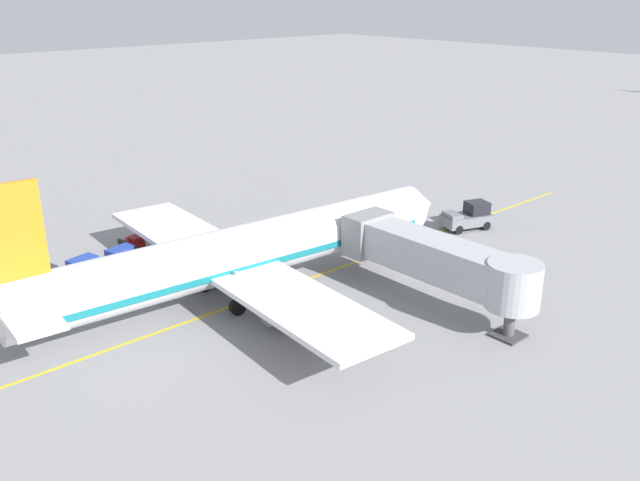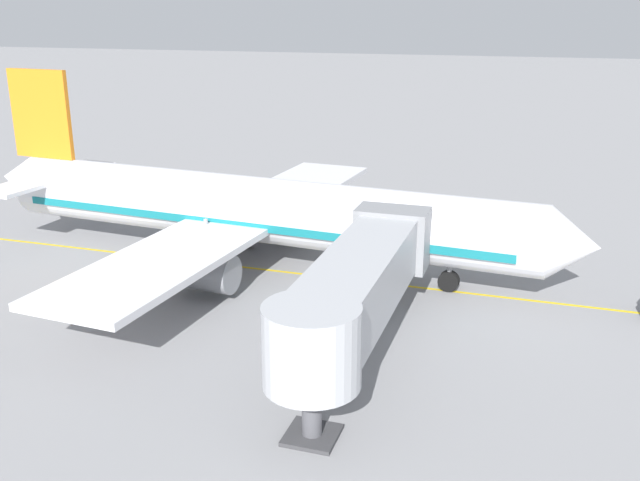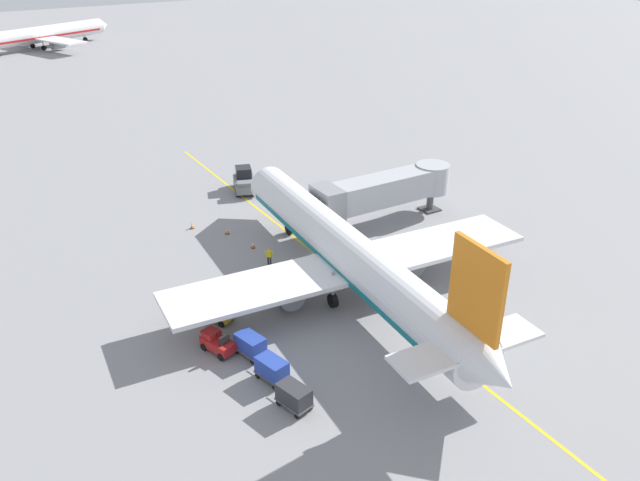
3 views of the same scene
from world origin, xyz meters
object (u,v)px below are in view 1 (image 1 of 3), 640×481
Objects in this scene: baggage_cart_third_in_train at (41,277)px; ground_crew_marshaller at (249,251)px; baggage_tug_lead at (130,247)px; safety_cone_nose_right at (352,217)px; jet_bridge at (437,258)px; baggage_tug_trailing at (179,241)px; baggage_cart_second_in_train at (83,266)px; ground_crew_loader at (285,246)px; ground_crew_wing_walker at (229,260)px; safety_cone_nose_left at (348,231)px; baggage_cart_front at (121,255)px; safety_cone_wing_tip at (322,244)px; parked_airliner at (240,254)px; pushback_tractor at (468,217)px.

ground_crew_marshaller is at bearing 67.49° from baggage_cart_third_in_train.
baggage_tug_lead is 4.67× the size of safety_cone_nose_right.
jet_bridge reaches higher than baggage_tug_trailing.
baggage_cart_second_in_train is at bearing -98.96° from safety_cone_nose_right.
baggage_cart_second_in_train is 1.00× the size of baggage_cart_third_in_train.
baggage_cart_second_in_train is 3.05m from baggage_cart_third_in_train.
ground_crew_loader is at bearing 36.64° from baggage_tug_trailing.
ground_crew_wing_walker is (6.30, 8.74, 0.00)m from baggage_cart_second_in_train.
ground_crew_marshaller is 13.34m from safety_cone_nose_right.
safety_cone_nose_left is at bearing 62.93° from baggage_tug_trailing.
baggage_tug_trailing is 0.93× the size of baggage_cart_front.
safety_cone_nose_left is at bearing 102.22° from safety_cone_wing_tip.
ground_crew_wing_walker is 2.86× the size of safety_cone_wing_tip.
parked_airliner is 12.54× the size of baggage_cart_second_in_train.
parked_airliner is at bearing -23.44° from ground_crew_wing_walker.
parked_airliner is at bearing -62.12° from ground_crew_loader.
jet_bridge is 5.45× the size of baggage_tug_lead.
baggage_cart_front is 1.76× the size of ground_crew_wing_walker.
pushback_tractor is at bearing 67.85° from safety_cone_wing_tip.
safety_cone_wing_tip is at bearing -77.78° from safety_cone_nose_left.
jet_bridge is 5.03× the size of baggage_cart_second_in_train.
ground_crew_loader is 2.86× the size of safety_cone_nose_right.
baggage_tug_trailing is at bearing -143.36° from ground_crew_loader.
pushback_tractor reaches higher than baggage_cart_front.
parked_airliner reaches higher than jet_bridge.
jet_bridge reaches higher than baggage_cart_third_in_train.
ground_crew_marshaller is (-1.08, -2.74, 0.00)m from ground_crew_loader.
baggage_tug_lead is at bearing -106.08° from safety_cone_nose_right.
pushback_tractor reaches higher than baggage_tug_lead.
baggage_cart_second_in_train reaches higher than safety_cone_wing_tip.
baggage_cart_front is (-12.38, -27.32, -0.15)m from pushback_tractor.
safety_cone_wing_tip is at bearing 70.83° from baggage_cart_third_in_train.
jet_bridge reaches higher than safety_cone_nose_left.
pushback_tractor reaches higher than ground_crew_marshaller.
ground_crew_marshaller reaches higher than safety_cone_nose_left.
baggage_tug_lead reaches higher than baggage_cart_second_in_train.
safety_cone_wing_tip is (1.31, 6.47, -0.66)m from ground_crew_marshaller.
safety_cone_wing_tip is (3.25, -6.71, 0.00)m from safety_cone_nose_right.
baggage_tug_trailing is 1.64× the size of ground_crew_marshaller.
jet_bridge is 25.42× the size of safety_cone_nose_left.
baggage_cart_second_in_train is 10.77m from ground_crew_wing_walker.
safety_cone_wing_tip is (-5.25, -12.89, -0.81)m from pushback_tractor.
safety_cone_wing_tip is at bearing 63.69° from baggage_cart_front.
baggage_cart_front is at bearing -148.03° from jet_bridge.
jet_bridge is 25.42× the size of safety_cone_nose_right.
parked_airliner reaches higher than baggage_tug_trailing.
baggage_tug_trailing is 11.43m from baggage_cart_third_in_train.
pushback_tractor reaches higher than safety_cone_nose_left.
baggage_cart_third_in_train is 5.05× the size of safety_cone_wing_tip.
baggage_tug_trailing is at bearing -156.74° from ground_crew_marshaller.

